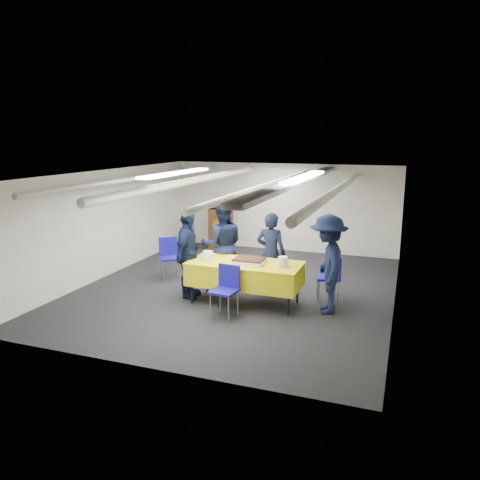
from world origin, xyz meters
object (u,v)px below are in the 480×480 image
Objects in this scene: chair_near at (226,285)px; sheet_cake at (249,261)px; chair_right at (333,273)px; sailor_c at (188,254)px; sailor_b at (222,245)px; sailor_d at (328,264)px; podium at (221,226)px; chair_left at (169,253)px; sailor_a at (271,253)px; serving_table at (245,274)px.

sheet_cake is at bearing 73.41° from chair_near.
sailor_c reaches higher than chair_right.
sailor_b is 1.03× the size of sailor_d.
sailor_d is (-0.00, -0.60, 0.33)m from chair_right.
podium is 5.11m from sailor_d.
chair_right is 1.00× the size of chair_left.
sailor_c is (0.90, -3.82, 0.22)m from podium.
chair_near is at bearing 77.36° from sailor_a.
sheet_cake is at bearing 114.68° from sailor_b.
sailor_c is at bearing 36.34° from sailor_b.
serving_table is 2.35× the size of chair_left.
podium is 0.75× the size of sailor_c.
sheet_cake is at bearing -153.67° from chair_right.
serving_table is at bearing -102.71° from sailor_d.
podium is 0.71× the size of sailor_b.
chair_left is 0.52× the size of sailor_c.
sheet_cake is at bearing 78.01° from sailor_a.
sheet_cake is 0.64× the size of chair_left.
chair_left is (-3.54, 0.30, 0.00)m from chair_right.
chair_left is 3.66m from sailor_d.
podium is 3.86m from sailor_a.
serving_table is at bearing 112.22° from sailor_b.
sailor_a is (0.29, 0.69, 0.24)m from serving_table.
chair_right is at bearing -41.76° from podium.
serving_table is 4.29m from podium.
chair_right is at bearing -4.78° from chair_left.
sailor_a is at bearing -53.39° from podium.
sailor_d is at bearing 24.61° from chair_near.
sailor_a is (2.30, -3.09, 0.18)m from podium.
chair_left is at bearing -90.91° from podium.
sailor_d reaches higher than sailor_c.
sailor_c is at bearing -177.97° from serving_table.
sheet_cake is 1.58m from chair_right.
chair_near is 0.49× the size of sailor_b.
chair_near is (-0.10, -0.66, -0.03)m from serving_table.
sailor_d reaches higher than podium.
sailor_c is 0.98× the size of sailor_d.
serving_table is 2.35× the size of chair_near.
sailor_b reaches higher than sailor_c.
sailor_c reaches higher than podium.
chair_near is at bearing -106.59° from sheet_cake.
sailor_c is (-1.21, -0.02, 0.02)m from sheet_cake.
podium is at bearing 113.32° from chair_near.
chair_near is 2.54m from chair_left.
serving_table is at bearing 70.68° from sailor_a.
sailor_b is at bearing -36.73° from sailor_c.
podium is 3.38m from sailor_b.
sailor_b reaches higher than sailor_a.
chair_near is 1.51m from sailor_b.
sailor_c is at bearing 30.66° from sailor_a.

